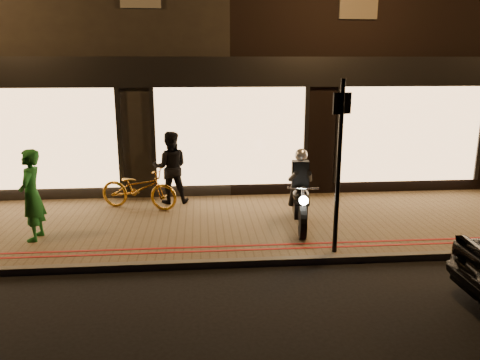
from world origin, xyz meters
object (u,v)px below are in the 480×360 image
bicycle_gold (139,188)px  sign_post (339,159)px  person_green (32,195)px  motorcycle (300,197)px

bicycle_gold → sign_post: bearing=-109.2°
bicycle_gold → person_green: size_ratio=1.05×
bicycle_gold → person_green: bearing=153.7°
motorcycle → bicycle_gold: 3.71m
motorcycle → person_green: (-5.12, -0.27, 0.25)m
sign_post → person_green: bearing=168.8°
motorcycle → sign_post: sign_post is taller
person_green → sign_post: bearing=79.8°
motorcycle → person_green: person_green is taller
motorcycle → bicycle_gold: motorcycle is taller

